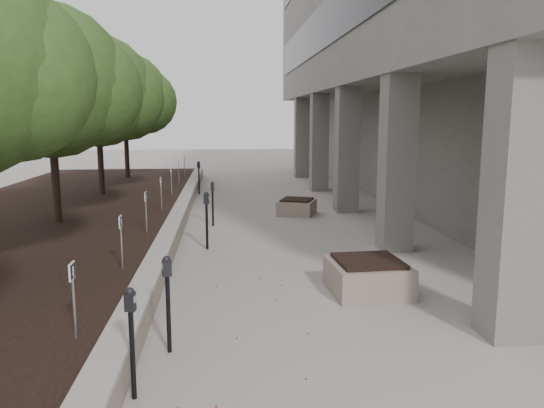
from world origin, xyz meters
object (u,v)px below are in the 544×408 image
planter_front (368,276)px  planter_back (297,207)px  parking_meter_3 (207,221)px  crabapple_tree_5 (125,115)px  parking_meter_4 (213,204)px  crabapple_tree_4 (98,115)px  parking_meter_1 (132,344)px  parking_meter_5 (199,178)px  crabapple_tree_3 (51,114)px  parking_meter_2 (168,305)px

planter_front → planter_back: bearing=91.6°
parking_meter_3 → planter_front: (2.91, -3.35, -0.38)m
crabapple_tree_5 → parking_meter_4: (3.93, -8.95, -2.48)m
crabapple_tree_4 → parking_meter_3: size_ratio=4.00×
parking_meter_1 → parking_meter_5: 15.64m
parking_meter_1 → parking_meter_3: 6.64m
parking_meter_3 → parking_meter_4: bearing=99.8°
planter_front → planter_back: planter_front is taller
crabapple_tree_3 → planter_front: size_ratio=4.19×
planter_back → planter_front: bearing=-88.4°
parking_meter_3 → crabapple_tree_3: bearing=168.6°
parking_meter_1 → parking_meter_3: parking_meter_3 is taller
crabapple_tree_3 → parking_meter_1: (3.25, -8.24, -2.48)m
crabapple_tree_5 → parking_meter_4: crabapple_tree_5 is taller
parking_meter_1 → parking_meter_2: 1.17m
parking_meter_2 → planter_back: (3.02, 9.70, -0.40)m
parking_meter_1 → parking_meter_3: (0.60, 6.61, 0.04)m
parking_meter_1 → parking_meter_5: size_ratio=0.96×
parking_meter_5 → planter_back: parking_meter_5 is taller
crabapple_tree_5 → parking_meter_5: crabapple_tree_5 is taller
crabapple_tree_3 → crabapple_tree_4: same height
parking_meter_3 → planter_front: bearing=-37.5°
crabapple_tree_5 → crabapple_tree_3: bearing=-90.0°
parking_meter_2 → crabapple_tree_5: bearing=84.1°
parking_meter_3 → parking_meter_4: parking_meter_3 is taller
crabapple_tree_4 → parking_meter_4: (3.93, -3.95, -2.48)m
parking_meter_1 → planter_front: bearing=58.5°
crabapple_tree_5 → planter_front: bearing=-65.7°
parking_meter_4 → parking_meter_1: bearing=-95.8°
crabapple_tree_3 → parking_meter_1: bearing=-68.5°
parking_meter_4 → planter_back: 3.06m
crabapple_tree_3 → parking_meter_5: (3.25, 7.40, -2.46)m
parking_meter_2 → planter_back: bearing=55.2°
crabapple_tree_4 → crabapple_tree_5: bearing=90.0°
parking_meter_1 → parking_meter_3: size_ratio=0.94×
crabapple_tree_5 → parking_meter_4: size_ratio=4.28×
crabapple_tree_4 → parking_meter_3: crabapple_tree_4 is taller
crabapple_tree_4 → planter_back: crabapple_tree_4 is taller
parking_meter_1 → parking_meter_2: bearing=92.3°
parking_meter_4 → planter_back: (2.61, 1.56, -0.38)m
parking_meter_3 → crabapple_tree_4: bearing=131.7°
crabapple_tree_3 → crabapple_tree_4: (0.00, 5.00, 0.00)m
parking_meter_1 → parking_meter_2: size_ratio=0.97×
crabapple_tree_5 → crabapple_tree_4: bearing=-90.0°
parking_meter_3 → planter_back: 5.04m
planter_front → planter_back: size_ratio=1.20×
crabapple_tree_5 → parking_meter_5: (3.25, -2.60, -2.46)m
parking_meter_2 → planter_front: parking_meter_2 is taller
crabapple_tree_4 → parking_meter_3: (3.85, -6.63, -2.44)m
parking_meter_5 → crabapple_tree_3: bearing=-101.2°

